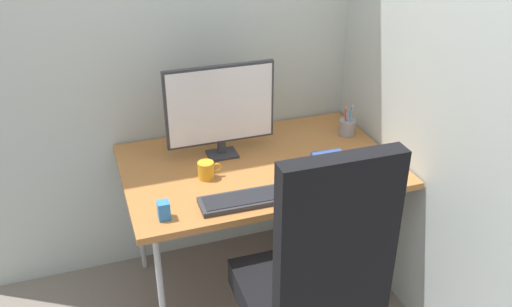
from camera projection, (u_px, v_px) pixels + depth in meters
ground_plane at (258, 282)px, 2.94m from camera, size 8.00×8.00×0.00m
wall_back at (229, 2)px, 2.66m from camera, size 2.87×0.04×2.80m
wall_side_right at (427, 25)px, 2.28m from camera, size 0.04×2.43×2.80m
desk at (259, 170)px, 2.61m from camera, size 1.27×0.83×0.74m
office_chair at (312, 288)px, 2.00m from camera, size 0.56×0.59×1.25m
monitor at (220, 107)px, 2.55m from camera, size 0.53×0.11×0.45m
keyboard at (252, 198)px, 2.30m from camera, size 0.45×0.14×0.02m
mouse at (340, 182)px, 2.41m from camera, size 0.07×0.09×0.03m
pen_holder at (347, 127)px, 2.84m from camera, size 0.08×0.08×0.17m
notebook at (331, 159)px, 2.60m from camera, size 0.16×0.15×0.02m
coffee_mug at (206, 170)px, 2.45m from camera, size 0.11×0.07×0.08m
desk_clamp_accessory at (164, 210)px, 2.17m from camera, size 0.05×0.05×0.08m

